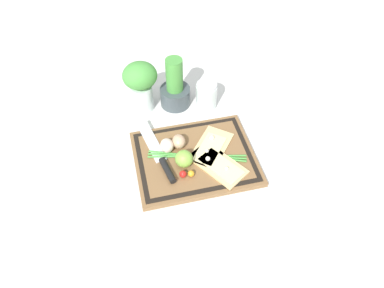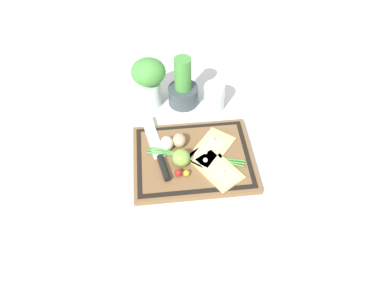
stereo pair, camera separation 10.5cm
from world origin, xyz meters
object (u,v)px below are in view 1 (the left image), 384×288
object	(u,v)px
pizza_slice_near	(218,165)
knife	(162,160)
egg_pink	(167,145)
sauce_jar	(206,97)
herb_pot	(175,89)
cherry_tomato_yellow	(191,174)
egg_brown	(179,141)
pizza_slice_far	(211,147)
lime	(184,159)
herb_glass	(141,83)
cherry_tomato_red	(183,174)

from	to	relation	value
pizza_slice_near	knife	distance (m)	0.19
egg_pink	sauce_jar	world-z (taller)	sauce_jar
herb_pot	cherry_tomato_yellow	bearing A→B (deg)	-93.92
egg_brown	egg_pink	xyz separation A→B (m)	(-0.04, -0.01, 0.00)
pizza_slice_far	lime	xyz separation A→B (m)	(-0.10, -0.05, 0.02)
herb_glass	egg_brown	bearing A→B (deg)	-70.21
herb_pot	sauce_jar	xyz separation A→B (m)	(0.11, -0.04, -0.03)
egg_pink	herb_pot	world-z (taller)	herb_pot
egg_brown	herb_glass	xyz separation A→B (m)	(-0.09, 0.24, 0.08)
pizza_slice_far	cherry_tomato_red	bearing A→B (deg)	-141.55
cherry_tomato_red	knife	bearing A→B (deg)	125.41
egg_pink	cherry_tomato_red	distance (m)	0.13
egg_brown	herb_pot	size ratio (longest dim) A/B	0.26
knife	egg_brown	xyz separation A→B (m)	(0.07, 0.05, 0.01)
cherry_tomato_yellow	herb_glass	bearing A→B (deg)	104.66
pizza_slice_near	herb_glass	size ratio (longest dim) A/B	1.04
cherry_tomato_yellow	herb_glass	distance (m)	0.40
herb_glass	egg_pink	bearing A→B (deg)	-79.93
pizza_slice_near	cherry_tomato_red	bearing A→B (deg)	-172.60
lime	herb_glass	distance (m)	0.35
lime	cherry_tomato_red	distance (m)	0.05
egg_brown	lime	size ratio (longest dim) A/B	0.91
herb_glass	sauce_jar	bearing A→B (deg)	-10.49
pizza_slice_near	sauce_jar	xyz separation A→B (m)	(0.04, 0.32, 0.02)
cherry_tomato_red	cherry_tomato_yellow	xyz separation A→B (m)	(0.03, -0.00, -0.00)
cherry_tomato_red	sauce_jar	size ratio (longest dim) A/B	0.23
pizza_slice_near	cherry_tomato_yellow	distance (m)	0.10
egg_brown	sauce_jar	distance (m)	0.25
cherry_tomato_yellow	egg_brown	bearing A→B (deg)	94.77
egg_pink	lime	distance (m)	0.09
egg_brown	herb_glass	world-z (taller)	herb_glass
egg_brown	egg_pink	size ratio (longest dim) A/B	1.00
knife	cherry_tomato_red	distance (m)	0.10
egg_brown	cherry_tomato_yellow	size ratio (longest dim) A/B	2.49
lime	herb_glass	xyz separation A→B (m)	(-0.09, 0.33, 0.07)
sauce_jar	pizza_slice_near	bearing A→B (deg)	-97.61
cherry_tomato_yellow	sauce_jar	xyz separation A→B (m)	(0.14, 0.33, 0.01)
pizza_slice_far	lime	size ratio (longest dim) A/B	3.41
lime	cherry_tomato_yellow	distance (m)	0.05
cherry_tomato_yellow	herb_glass	world-z (taller)	herb_glass
sauce_jar	pizza_slice_far	bearing A→B (deg)	-100.94
knife	lime	xyz separation A→B (m)	(0.07, -0.03, 0.02)
pizza_slice_far	cherry_tomato_yellow	bearing A→B (deg)	-133.59
herb_pot	cherry_tomato_red	bearing A→B (deg)	-97.93
pizza_slice_far	sauce_jar	size ratio (longest dim) A/B	1.91
cherry_tomato_red	herb_pot	bearing A→B (deg)	82.07
egg_brown	cherry_tomato_yellow	distance (m)	0.14
lime	pizza_slice_far	bearing A→B (deg)	24.42
lime	egg_pink	bearing A→B (deg)	119.16
cherry_tomato_red	cherry_tomato_yellow	world-z (taller)	cherry_tomato_red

